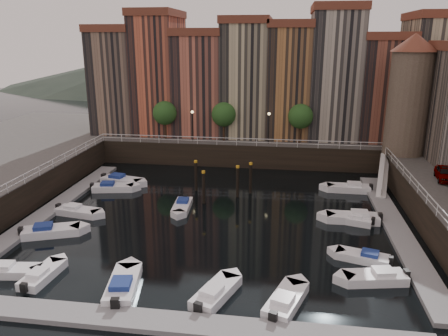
% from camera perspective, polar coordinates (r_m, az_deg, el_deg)
% --- Properties ---
extents(ground, '(200.00, 200.00, 0.00)m').
position_cam_1_polar(ground, '(42.00, -0.92, -6.13)').
color(ground, black).
rests_on(ground, ground).
extents(quay_far, '(80.00, 20.00, 3.00)m').
position_cam_1_polar(quay_far, '(66.21, 2.65, 3.71)').
color(quay_far, black).
rests_on(quay_far, ground).
extents(dock_left, '(2.00, 28.00, 0.35)m').
position_cam_1_polar(dock_left, '(46.33, -21.40, -4.88)').
color(dock_left, gray).
rests_on(dock_left, ground).
extents(dock_right, '(2.00, 28.00, 0.35)m').
position_cam_1_polar(dock_right, '(41.77, 21.55, -7.24)').
color(dock_right, gray).
rests_on(dock_right, ground).
extents(dock_near, '(30.00, 2.00, 0.35)m').
position_cam_1_polar(dock_near, '(27.33, -6.91, -19.48)').
color(dock_near, gray).
rests_on(dock_near, ground).
extents(mountains, '(145.00, 100.00, 18.00)m').
position_cam_1_polar(mountains, '(148.55, 6.66, 13.26)').
color(mountains, '#2D382D').
rests_on(mountains, ground).
extents(far_terrace, '(48.70, 10.30, 17.50)m').
position_cam_1_polar(far_terrace, '(62.04, 5.64, 11.63)').
color(far_terrace, '#7C624F').
rests_on(far_terrace, quay_far).
extents(corner_tower, '(5.20, 5.20, 13.80)m').
position_cam_1_polar(corner_tower, '(54.86, 23.03, 8.98)').
color(corner_tower, '#6B5B4C').
rests_on(corner_tower, quay_right).
extents(promenade_trees, '(21.20, 3.20, 5.20)m').
position_cam_1_polar(promenade_trees, '(57.76, 0.62, 6.98)').
color(promenade_trees, black).
rests_on(promenade_trees, quay_far).
extents(street_lamps, '(10.36, 0.36, 4.18)m').
position_cam_1_polar(street_lamps, '(56.86, 0.81, 6.12)').
color(street_lamps, black).
rests_on(street_lamps, quay_far).
extents(railings, '(36.08, 34.04, 0.52)m').
position_cam_1_polar(railings, '(45.32, 0.04, 0.66)').
color(railings, white).
rests_on(railings, ground).
extents(gangway, '(2.78, 8.32, 3.73)m').
position_cam_1_polar(gangway, '(51.49, 20.09, -0.58)').
color(gangway, white).
rests_on(gangway, ground).
extents(mooring_pilings, '(6.38, 4.07, 3.78)m').
position_cam_1_polar(mooring_pilings, '(46.36, -0.27, -1.74)').
color(mooring_pilings, black).
rests_on(mooring_pilings, ground).
extents(boat_left_0, '(4.35, 2.05, 0.98)m').
position_cam_1_polar(boat_left_0, '(35.36, -26.12, -11.96)').
color(boat_left_0, white).
rests_on(boat_left_0, ground).
extents(boat_left_1, '(5.01, 3.37, 1.13)m').
position_cam_1_polar(boat_left_1, '(40.56, -21.78, -7.66)').
color(boat_left_1, white).
rests_on(boat_left_1, ground).
extents(boat_left_2, '(4.62, 2.30, 1.04)m').
position_cam_1_polar(boat_left_2, '(44.19, -18.62, -5.38)').
color(boat_left_2, white).
rests_on(boat_left_2, ground).
extents(boat_left_3, '(4.82, 2.51, 1.08)m').
position_cam_1_polar(boat_left_3, '(49.91, -14.40, -2.48)').
color(boat_left_3, white).
rests_on(boat_left_3, ground).
extents(boat_left_4, '(5.23, 2.81, 1.17)m').
position_cam_1_polar(boat_left_4, '(52.02, -13.29, -1.59)').
color(boat_left_4, white).
rests_on(boat_left_4, ground).
extents(boat_right_0, '(4.65, 2.44, 1.04)m').
position_cam_1_polar(boat_right_0, '(32.82, 19.26, -13.35)').
color(boat_right_0, white).
rests_on(boat_right_0, ground).
extents(boat_right_1, '(4.22, 2.57, 0.95)m').
position_cam_1_polar(boat_right_1, '(35.34, 17.78, -11.01)').
color(boat_right_1, white).
rests_on(boat_right_1, ground).
extents(boat_right_2, '(4.40, 2.60, 0.99)m').
position_cam_1_polar(boat_right_2, '(41.82, 16.14, -6.44)').
color(boat_right_2, white).
rests_on(boat_right_2, ground).
extents(boat_right_3, '(4.99, 1.86, 1.14)m').
position_cam_1_polar(boat_right_3, '(42.09, 16.59, -6.25)').
color(boat_right_3, white).
rests_on(boat_right_3, ground).
extents(boat_right_4, '(4.88, 1.80, 1.12)m').
position_cam_1_polar(boat_right_4, '(50.08, 16.06, -2.53)').
color(boat_right_4, white).
rests_on(boat_right_4, ground).
extents(boat_near_0, '(1.80, 4.22, 0.96)m').
position_cam_1_polar(boat_near_0, '(33.93, -22.66, -12.75)').
color(boat_near_0, white).
rests_on(boat_near_0, ground).
extents(boat_near_1, '(2.66, 5.22, 1.17)m').
position_cam_1_polar(boat_near_1, '(30.84, -13.06, -14.76)').
color(boat_near_1, white).
rests_on(boat_near_1, ground).
extents(boat_near_2, '(3.05, 4.67, 1.05)m').
position_cam_1_polar(boat_near_2, '(29.45, -1.13, -16.00)').
color(boat_near_2, white).
rests_on(boat_near_2, ground).
extents(boat_near_3, '(3.04, 4.76, 1.07)m').
position_cam_1_polar(boat_near_3, '(28.94, 8.03, -16.81)').
color(boat_near_3, white).
rests_on(boat_near_3, ground).
extents(car_a, '(2.17, 4.19, 1.36)m').
position_cam_1_polar(car_a, '(47.00, 26.92, -0.73)').
color(car_a, gray).
rests_on(car_a, quay_right).
extents(boat_extra_967, '(1.81, 4.31, 0.98)m').
position_cam_1_polar(boat_extra_967, '(43.43, -5.47, -4.96)').
color(boat_extra_967, white).
rests_on(boat_extra_967, ground).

